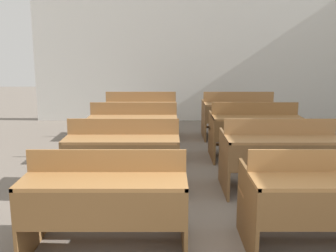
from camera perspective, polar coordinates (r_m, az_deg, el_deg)
name	(u,v)px	position (r m, az deg, el deg)	size (l,w,h in m)	color
wall_back	(190,56)	(8.84, 3.22, 10.05)	(6.94, 0.06, 2.88)	silver
bench_front_left	(106,198)	(3.25, -8.94, -10.29)	(1.27, 0.77, 0.85)	brown
bench_front_right	(325,198)	(3.46, 21.89, -9.64)	(1.27, 0.77, 0.85)	brown
bench_second_left	(123,153)	(4.54, -6.60, -3.89)	(1.27, 0.77, 0.85)	brown
bench_second_right	(279,153)	(4.68, 15.77, -3.78)	(1.27, 0.77, 0.85)	brown
bench_third_left	(133,129)	(5.82, -5.12, -0.44)	(1.27, 0.77, 0.85)	brown
bench_third_right	(254,129)	(5.95, 12.35, -0.41)	(1.27, 0.77, 0.85)	brown
bench_back_left	(140,113)	(7.17, -4.06, 1.84)	(1.27, 0.77, 0.85)	brown
bench_back_right	(238,113)	(7.26, 10.07, 1.80)	(1.27, 0.77, 0.85)	brown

